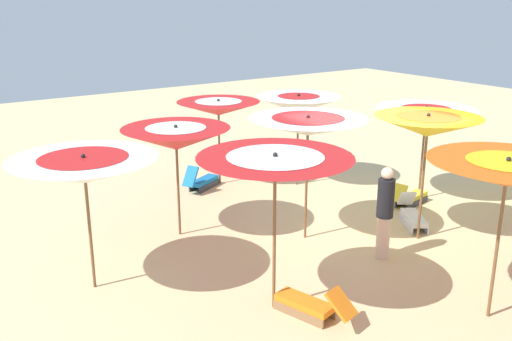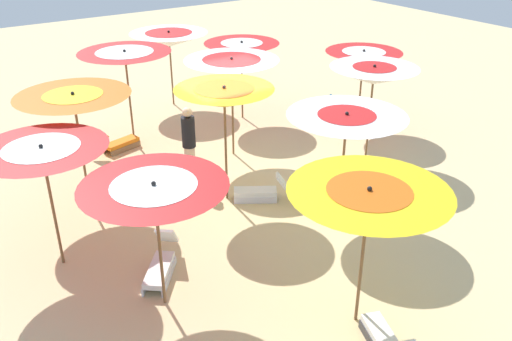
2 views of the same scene
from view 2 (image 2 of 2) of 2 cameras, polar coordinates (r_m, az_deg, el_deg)
name	(u,v)px [view 2 (image 2 of 2)]	position (r m, az deg, el deg)	size (l,w,h in m)	color
ground	(231,177)	(12.52, -2.62, -0.68)	(38.92, 38.92, 0.04)	beige
beach_umbrella_0	(363,58)	(14.94, 11.19, 11.52)	(2.03, 2.03, 2.16)	brown
beach_umbrella_1	(242,50)	(15.27, -1.51, 12.49)	(2.07, 2.07, 2.24)	brown
beach_umbrella_2	(169,39)	(16.55, -9.10, 13.45)	(2.28, 2.28, 2.26)	brown
beach_umbrella_3	(374,75)	(13.06, 12.24, 9.73)	(2.07, 2.07, 2.30)	brown
beach_umbrella_4	(232,66)	(12.81, -2.57, 10.87)	(2.22, 2.22, 2.46)	brown
beach_umbrella_5	(125,58)	(13.85, -13.56, 11.38)	(2.26, 2.26, 2.45)	brown
beach_umbrella_6	(346,122)	(10.30, 9.45, 5.00)	(2.26, 2.26, 2.21)	brown
beach_umbrella_7	(224,97)	(10.70, -3.34, 7.66)	(1.97, 1.97, 2.50)	brown
beach_umbrella_8	(74,103)	(11.01, -18.54, 6.70)	(2.20, 2.20, 2.46)	brown
beach_umbrella_9	(368,204)	(7.53, 11.67, -3.43)	(2.25, 2.25, 2.31)	brown
beach_umbrella_10	(155,194)	(7.89, -10.59, -2.48)	(2.16, 2.16, 2.18)	brown
beach_umbrella_11	(43,158)	(9.29, -21.42, 1.18)	(2.11, 2.11, 2.28)	brown
lounger_0	(315,197)	(11.32, 6.18, -2.79)	(1.17, 0.50, 0.60)	#333338
lounger_1	(259,191)	(11.46, 0.35, -2.19)	(0.91, 1.16, 0.59)	silver
lounger_2	(160,265)	(9.44, -9.99, -9.70)	(1.23, 1.09, 0.67)	silver
lounger_3	(339,113)	(15.78, 8.73, 5.98)	(1.18, 0.80, 0.69)	#333338
lounger_4	(118,143)	(14.10, -14.28, 2.77)	(0.67, 1.32, 0.58)	olive
beachgoer_1	(189,142)	(12.11, -7.04, 2.95)	(0.30, 0.30, 1.71)	beige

